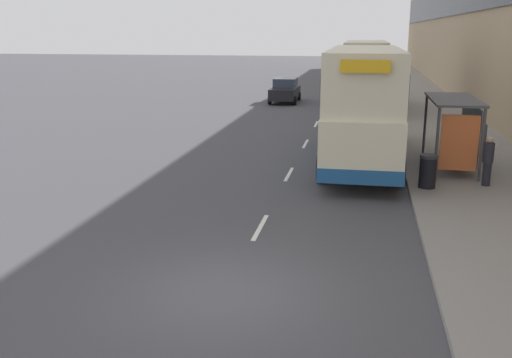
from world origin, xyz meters
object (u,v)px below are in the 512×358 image
bus_shelter (458,121)px  car_0 (370,65)px  litter_bin (428,171)px  pedestrian_4 (488,161)px  car_1 (285,90)px  pedestrian_2 (482,140)px  double_decker_bus_near (363,103)px  double_decker_bus_ahead (365,74)px

bus_shelter → car_0: bus_shelter is taller
litter_bin → pedestrian_4: bearing=17.5°
car_1 → litter_bin: car_1 is taller
pedestrian_2 → double_decker_bus_near: bearing=-175.8°
bus_shelter → pedestrian_4: bus_shelter is taller
double_decker_bus_near → bus_shelter: bearing=-18.8°
double_decker_bus_ahead → car_1: double_decker_bus_ahead is taller
bus_shelter → litter_bin: 3.25m
double_decker_bus_near → car_1: double_decker_bus_near is taller
car_0 → bus_shelter: bearing=-87.1°
bus_shelter → car_1: bearing=114.1°
car_0 → pedestrian_4: pedestrian_4 is taller
pedestrian_2 → pedestrian_4: bearing=-97.4°
double_decker_bus_near → litter_bin: 4.69m
double_decker_bus_ahead → car_0: bearing=89.2°
bus_shelter → pedestrian_2: (1.12, 1.44, -0.92)m
car_1 → pedestrian_2: 20.78m
car_1 → double_decker_bus_ahead: bearing=149.5°
pedestrian_2 → pedestrian_4: pedestrian_2 is taller
bus_shelter → double_decker_bus_near: bearing=161.2°
car_1 → car_0: bearing=-100.2°
double_decker_bus_ahead → litter_bin: (2.04, -19.20, -1.61)m
double_decker_bus_ahead → pedestrian_2: size_ratio=6.43×
pedestrian_4 → bus_shelter: bearing=106.7°
pedestrian_4 → double_decker_bus_near: bearing=140.2°
bus_shelter → car_1: (-8.80, 19.70, -1.03)m
car_0 → car_1: size_ratio=0.99×
car_0 → litter_bin: size_ratio=4.08×
car_0 → pedestrian_4: 55.91m
car_0 → pedestrian_4: size_ratio=2.69×
double_decker_bus_near → car_1: 19.43m
car_0 → car_1: (-6.09, -33.93, -0.01)m
double_decker_bus_near → car_1: size_ratio=2.47×
pedestrian_2 → bus_shelter: bearing=-127.8°
double_decker_bus_near → pedestrian_4: size_ratio=6.69×
double_decker_bus_near → pedestrian_4: bearing=-39.8°
double_decker_bus_near → car_0: size_ratio=2.49×
car_0 → pedestrian_4: bearing=-86.5°
pedestrian_4 → double_decker_bus_ahead: bearing=101.9°
bus_shelter → double_decker_bus_ahead: size_ratio=0.41×
bus_shelter → pedestrian_2: size_ratio=2.62×
car_0 → pedestrian_2: 52.33m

